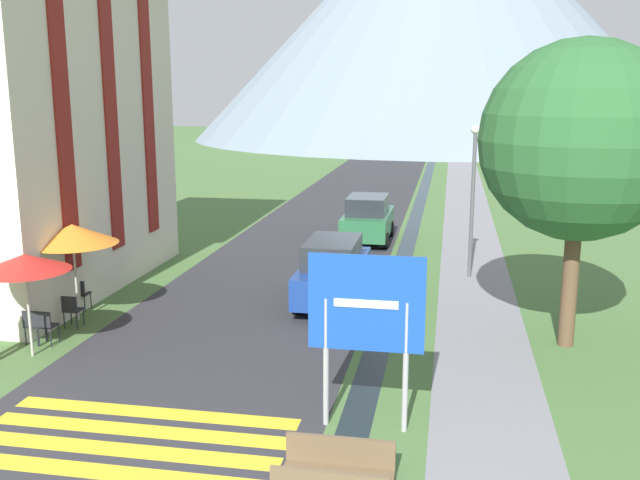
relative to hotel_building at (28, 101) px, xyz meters
The scene contains 20 objects.
ground_plane 13.52m from the hotel_building, 40.41° to the left, with size 160.00×160.00×0.00m, color #476B38.
road 20.05m from the hotel_building, 69.04° to the left, with size 6.40×60.00×0.01m.
footpath 22.88m from the hotel_building, 54.17° to the left, with size 2.20×60.00×0.01m.
drainage_channel 21.61m from the hotel_building, 59.52° to the left, with size 0.60×60.00×0.00m.
crosswalk_marking 12.40m from the hotel_building, 51.60° to the right, with size 5.44×2.54×0.01m.
mountain_distant 70.03m from the hotel_building, 81.19° to the left, with size 58.10×58.10×30.39m.
hotel_building is the anchor object (origin of this frame).
road_sign 13.60m from the hotel_building, 34.94° to the right, with size 2.01×0.11×3.15m.
footbridge 15.31m from the hotel_building, 42.45° to the right, with size 1.70×1.10×0.65m.
parked_car_near 10.12m from the hotel_building, ahead, with size 1.72×4.21×1.82m.
parked_car_far 12.92m from the hotel_building, 41.71° to the left, with size 1.83×3.82×1.82m.
cafe_chair_middle 6.80m from the hotel_building, 50.19° to the right, with size 0.40×0.40×0.85m.
cafe_chair_near_left 7.42m from the hotel_building, 60.71° to the right, with size 0.40×0.40×0.85m.
cafe_chair_far_left 5.98m from the hotel_building, 41.82° to the right, with size 0.40×0.40×0.85m.
cafe_chair_near_right 7.53m from the hotel_building, 58.01° to the right, with size 0.40×0.40×0.85m.
cafe_umbrella_front_red 7.07m from the hotel_building, 60.90° to the right, with size 1.97×1.97×2.34m.
cafe_umbrella_middle_orange 5.17m from the hotel_building, 46.51° to the right, with size 2.26×2.26×2.53m.
person_seated_near 6.75m from the hotel_building, 60.51° to the right, with size 0.32×0.32×1.25m.
streetlamp 13.51m from the hotel_building, 14.53° to the left, with size 0.28×0.28×4.78m.
tree_by_path 15.14m from the hotel_building, ahead, with size 4.46×4.46×6.99m.
Camera 1 is at (2.70, -7.11, 5.89)m, focal length 40.00 mm.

